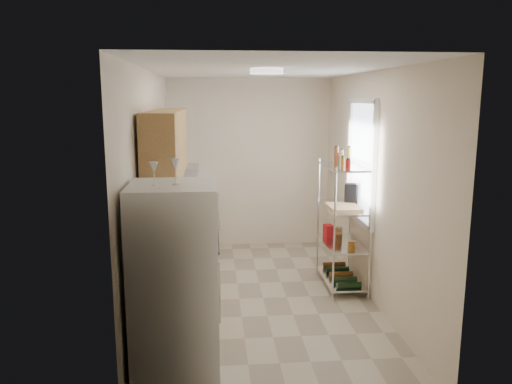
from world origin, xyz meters
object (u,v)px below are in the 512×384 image
rice_cooker (176,210)px  frying_pan_large (185,205)px  refrigerator (176,286)px  espresso_machine (352,192)px  cutting_board (344,207)px

rice_cooker → frying_pan_large: 0.65m
refrigerator → espresso_machine: size_ratio=5.92×
refrigerator → espresso_machine: bearing=46.6°
frying_pan_large → espresso_machine: 2.16m
cutting_board → frying_pan_large: bearing=158.4°
espresso_machine → rice_cooker: bearing=-156.6°
frying_pan_large → espresso_machine: size_ratio=0.83×
cutting_board → espresso_machine: size_ratio=1.64×
rice_cooker → espresso_machine: 2.17m
cutting_board → espresso_machine: 0.35m
refrigerator → rice_cooker: bearing=93.9°
frying_pan_large → refrigerator: bearing=-113.3°
refrigerator → cutting_board: 2.63m
rice_cooker → refrigerator: bearing=-86.1°
rice_cooker → frying_pan_large: size_ratio=1.07×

